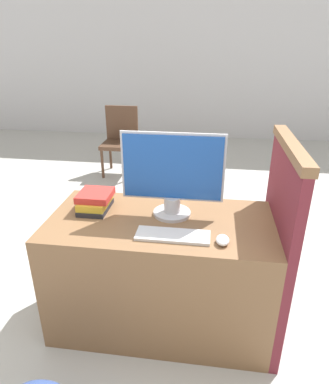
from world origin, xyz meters
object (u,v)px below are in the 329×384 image
Objects in this scene: monitor at (172,175)px; keyboard at (173,235)px; mouse at (223,240)px; book_stack at (95,201)px; far_chair at (120,137)px.

monitor is 0.36m from keyboard.
book_stack is (-0.77, 0.29, 0.04)m from mouse.
mouse is at bearing -43.64° from monitor.
far_chair is (-1.05, 2.84, -0.26)m from keyboard.
mouse is at bearing -20.41° from book_stack.
book_stack is at bearing 159.59° from mouse.
book_stack is at bearing -111.06° from far_chair.
monitor is at bearing 136.36° from mouse.
far_chair reaches higher than keyboard.
book_stack is at bearing 179.38° from monitor.
mouse is (0.30, -0.28, -0.23)m from monitor.
keyboard is at bearing -102.52° from far_chair.
far_chair is (-1.01, 2.58, -0.50)m from monitor.
keyboard is (0.03, -0.25, -0.24)m from monitor.
mouse is 0.41× the size of book_stack.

